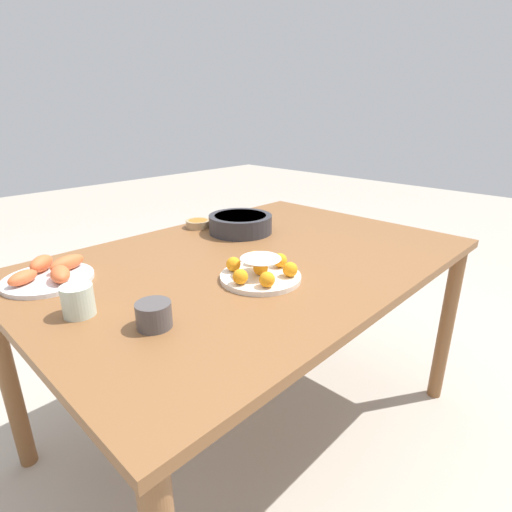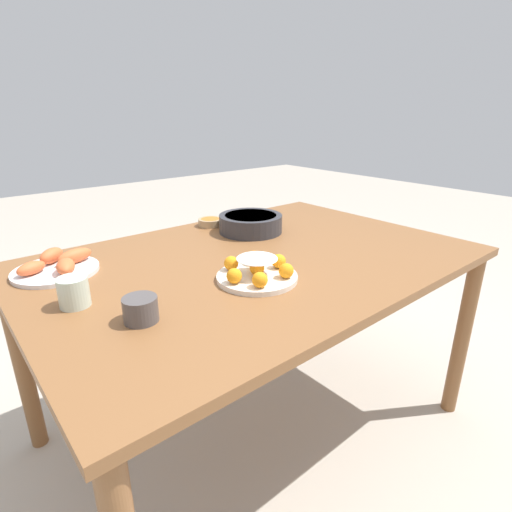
{
  "view_description": "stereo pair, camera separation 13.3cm",
  "coord_description": "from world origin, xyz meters",
  "px_view_note": "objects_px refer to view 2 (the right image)",
  "views": [
    {
      "loc": [
        -0.96,
        -0.94,
        1.26
      ],
      "look_at": [
        -0.06,
        -0.08,
        0.8
      ],
      "focal_mm": 28.0,
      "sensor_mm": 36.0,
      "label": 1
    },
    {
      "loc": [
        -0.87,
        -1.03,
        1.26
      ],
      "look_at": [
        -0.06,
        -0.08,
        0.8
      ],
      "focal_mm": 28.0,
      "sensor_mm": 36.0,
      "label": 2
    }
  ],
  "objects_px": {
    "seafood_platter": "(57,266)",
    "cup_near": "(141,309)",
    "dining_table": "(255,277)",
    "sauce_bowl": "(210,222)",
    "cup_far": "(74,292)",
    "cake_plate": "(257,271)",
    "serving_bowl": "(251,223)"
  },
  "relations": [
    {
      "from": "dining_table",
      "to": "sauce_bowl",
      "type": "height_order",
      "value": "sauce_bowl"
    },
    {
      "from": "serving_bowl",
      "to": "seafood_platter",
      "type": "distance_m",
      "value": 0.77
    },
    {
      "from": "seafood_platter",
      "to": "cake_plate",
      "type": "bearing_deg",
      "value": -45.38
    },
    {
      "from": "seafood_platter",
      "to": "cup_near",
      "type": "height_order",
      "value": "same"
    },
    {
      "from": "seafood_platter",
      "to": "serving_bowl",
      "type": "bearing_deg",
      "value": -4.07
    },
    {
      "from": "sauce_bowl",
      "to": "cup_far",
      "type": "distance_m",
      "value": 0.83
    },
    {
      "from": "dining_table",
      "to": "cake_plate",
      "type": "bearing_deg",
      "value": -128.25
    },
    {
      "from": "serving_bowl",
      "to": "cup_far",
      "type": "bearing_deg",
      "value": -163.99
    },
    {
      "from": "dining_table",
      "to": "cake_plate",
      "type": "xyz_separation_m",
      "value": [
        -0.13,
        -0.16,
        0.11
      ]
    },
    {
      "from": "dining_table",
      "to": "seafood_platter",
      "type": "distance_m",
      "value": 0.67
    },
    {
      "from": "cup_far",
      "to": "cake_plate",
      "type": "bearing_deg",
      "value": -20.26
    },
    {
      "from": "cake_plate",
      "to": "cup_near",
      "type": "height_order",
      "value": "cake_plate"
    },
    {
      "from": "dining_table",
      "to": "serving_bowl",
      "type": "relative_size",
      "value": 5.75
    },
    {
      "from": "dining_table",
      "to": "seafood_platter",
      "type": "bearing_deg",
      "value": 152.81
    },
    {
      "from": "sauce_bowl",
      "to": "cup_far",
      "type": "bearing_deg",
      "value": -149.67
    },
    {
      "from": "sauce_bowl",
      "to": "cup_far",
      "type": "relative_size",
      "value": 1.34
    },
    {
      "from": "cup_near",
      "to": "dining_table",
      "type": "bearing_deg",
      "value": 18.56
    },
    {
      "from": "cake_plate",
      "to": "sauce_bowl",
      "type": "xyz_separation_m",
      "value": [
        0.23,
        0.6,
        -0.01
      ]
    },
    {
      "from": "seafood_platter",
      "to": "cup_far",
      "type": "bearing_deg",
      "value": -96.24
    },
    {
      "from": "serving_bowl",
      "to": "cup_far",
      "type": "distance_m",
      "value": 0.83
    },
    {
      "from": "cup_far",
      "to": "dining_table",
      "type": "bearing_deg",
      "value": -1.63
    },
    {
      "from": "sauce_bowl",
      "to": "seafood_platter",
      "type": "relative_size",
      "value": 0.41
    },
    {
      "from": "serving_bowl",
      "to": "cup_far",
      "type": "relative_size",
      "value": 3.31
    },
    {
      "from": "dining_table",
      "to": "seafood_platter",
      "type": "xyz_separation_m",
      "value": [
        -0.59,
        0.3,
        0.1
      ]
    },
    {
      "from": "seafood_platter",
      "to": "cup_near",
      "type": "relative_size",
      "value": 3.05
    },
    {
      "from": "seafood_platter",
      "to": "dining_table",
      "type": "bearing_deg",
      "value": -27.19
    },
    {
      "from": "sauce_bowl",
      "to": "cup_near",
      "type": "xyz_separation_m",
      "value": [
        -0.62,
        -0.61,
        0.01
      ]
    },
    {
      "from": "cake_plate",
      "to": "cup_far",
      "type": "relative_size",
      "value": 3.1
    },
    {
      "from": "serving_bowl",
      "to": "cup_near",
      "type": "xyz_separation_m",
      "value": [
        -0.7,
        -0.42,
        -0.01
      ]
    },
    {
      "from": "dining_table",
      "to": "cup_far",
      "type": "relative_size",
      "value": 19.02
    },
    {
      "from": "serving_bowl",
      "to": "dining_table",
      "type": "bearing_deg",
      "value": -126.27
    },
    {
      "from": "serving_bowl",
      "to": "cup_near",
      "type": "distance_m",
      "value": 0.82
    }
  ]
}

